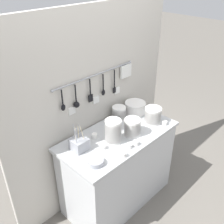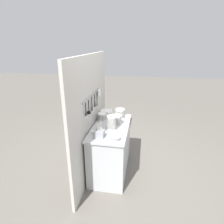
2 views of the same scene
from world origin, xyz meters
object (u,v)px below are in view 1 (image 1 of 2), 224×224
(bowl_stack_wide_centre, at_px, (113,131))
(cutlery_caddy, at_px, (79,144))
(cup_centre, at_px, (129,146))
(cup_edge_far, at_px, (127,123))
(cup_edge_near, at_px, (136,143))
(bowl_stack_nested_right, at_px, (132,127))
(bowl_stack_tall_left, at_px, (119,113))
(cup_beside_plates, at_px, (165,123))
(steel_mixing_bowl, at_px, (96,162))
(cup_by_caddy, at_px, (124,154))
(cup_back_left, at_px, (80,137))
(cup_front_left, at_px, (95,136))
(cup_front_right, at_px, (103,147))
(plate_stack, at_px, (135,107))
(bowl_stack_back_corner, at_px, (153,115))

(bowl_stack_wide_centre, height_order, cutlery_caddy, cutlery_caddy)
(cup_centre, bearing_deg, cup_edge_far, 45.33)
(cup_edge_near, bearing_deg, bowl_stack_nested_right, 51.40)
(bowl_stack_tall_left, bearing_deg, cup_beside_plates, -61.29)
(cup_centre, relative_size, cup_edge_far, 1.00)
(cup_centre, relative_size, cup_beside_plates, 1.00)
(bowl_stack_tall_left, height_order, bowl_stack_wide_centre, bowl_stack_wide_centre)
(steel_mixing_bowl, bearing_deg, cup_edge_near, -9.24)
(cup_edge_near, bearing_deg, steel_mixing_bowl, 170.76)
(cup_by_caddy, height_order, cup_edge_far, same)
(cup_back_left, relative_size, cup_beside_plates, 1.00)
(cutlery_caddy, distance_m, cup_beside_plates, 0.89)
(cutlery_caddy, bearing_deg, steel_mixing_bowl, -97.58)
(bowl_stack_nested_right, bearing_deg, bowl_stack_tall_left, 66.61)
(cup_front_left, height_order, cup_by_caddy, same)
(steel_mixing_bowl, xyz_separation_m, cup_front_right, (0.18, 0.10, -0.00))
(bowl_stack_wide_centre, relative_size, plate_stack, 1.02)
(cup_centre, distance_m, cup_edge_far, 0.36)
(bowl_stack_tall_left, relative_size, cup_edge_far, 2.81)
(steel_mixing_bowl, distance_m, cup_front_right, 0.21)
(bowl_stack_tall_left, xyz_separation_m, plate_stack, (0.21, -0.04, -0.01))
(cup_edge_far, bearing_deg, bowl_stack_nested_right, -119.40)
(cup_edge_near, bearing_deg, cup_edge_far, 55.96)
(bowl_stack_nested_right, distance_m, cup_edge_near, 0.18)
(bowl_stack_wide_centre, height_order, bowl_stack_nested_right, bowl_stack_wide_centre)
(cup_beside_plates, relative_size, cup_edge_far, 1.00)
(bowl_stack_tall_left, relative_size, cup_front_right, 2.81)
(cup_edge_far, bearing_deg, cup_front_right, -166.23)
(cup_back_left, xyz_separation_m, cup_front_left, (0.11, -0.08, 0.00))
(bowl_stack_back_corner, relative_size, cup_beside_plates, 3.32)
(bowl_stack_wide_centre, bearing_deg, cup_centre, -78.97)
(cup_beside_plates, bearing_deg, cutlery_caddy, 159.94)
(cup_front_right, distance_m, cup_by_caddy, 0.20)
(bowl_stack_wide_centre, distance_m, cup_beside_plates, 0.59)
(bowl_stack_tall_left, relative_size, cup_beside_plates, 2.81)
(bowl_stack_back_corner, xyz_separation_m, steel_mixing_bowl, (-0.82, -0.05, -0.06))
(bowl_stack_tall_left, distance_m, cutlery_caddy, 0.62)
(bowl_stack_nested_right, bearing_deg, bowl_stack_wide_centre, 166.75)
(bowl_stack_tall_left, bearing_deg, cup_front_right, -151.86)
(steel_mixing_bowl, bearing_deg, cutlery_caddy, 82.42)
(cutlery_caddy, distance_m, cup_edge_far, 0.57)
(cup_back_left, relative_size, cup_front_left, 1.00)
(bowl_stack_tall_left, bearing_deg, cup_front_left, -169.69)
(cup_by_caddy, bearing_deg, cup_back_left, 102.60)
(steel_mixing_bowl, bearing_deg, bowl_stack_nested_right, 6.73)
(bowl_stack_nested_right, xyz_separation_m, cup_edge_near, (-0.10, -0.13, -0.06))
(bowl_stack_back_corner, height_order, bowl_stack_nested_right, bowl_stack_back_corner)
(plate_stack, bearing_deg, cup_back_left, 176.28)
(plate_stack, bearing_deg, bowl_stack_wide_centre, -159.88)
(plate_stack, bearing_deg, cup_front_right, -162.85)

